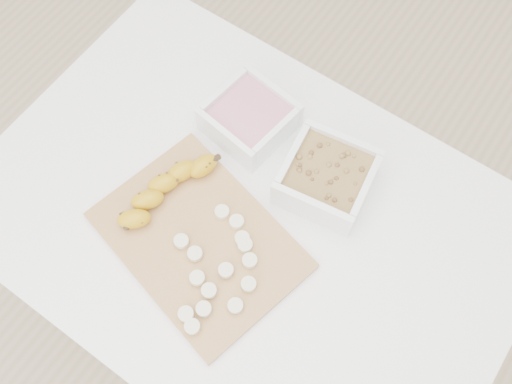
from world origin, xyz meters
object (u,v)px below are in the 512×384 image
Objects in this scene: cutting_board at (199,240)px; banana at (165,191)px; table at (247,235)px; bowl_yogurt at (249,118)px; bowl_granola at (327,177)px.

cutting_board is 0.11m from banana.
bowl_yogurt is (-0.11, 0.16, 0.13)m from table.
bowl_yogurt is at bearing 104.40° from cutting_board.
banana reaches higher than cutting_board.
table is at bearing 63.86° from cutting_board.
bowl_granola is 0.30m from banana.
bowl_granola is at bearing 58.61° from table.
cutting_board is (0.06, -0.25, -0.03)m from bowl_yogurt.
cutting_board reaches higher than table.
table is 0.23m from bowl_yogurt.
cutting_board is (-0.13, -0.23, -0.03)m from bowl_granola.
bowl_yogurt is at bearing 172.94° from bowl_granola.
table is 6.03× the size of bowl_yogurt.
bowl_yogurt is 0.79× the size of banana.
cutting_board is (-0.04, -0.09, 0.10)m from table.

